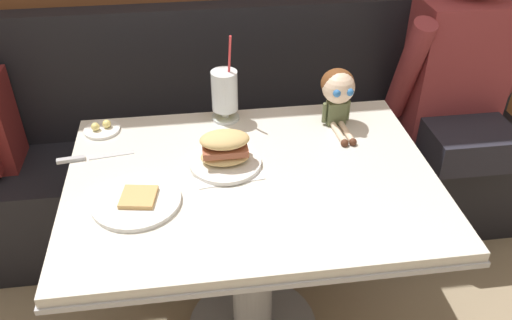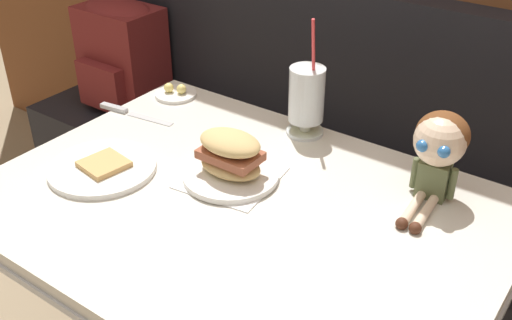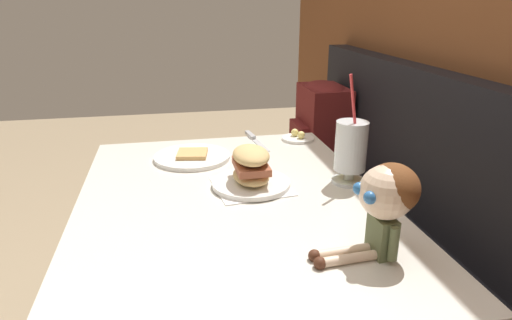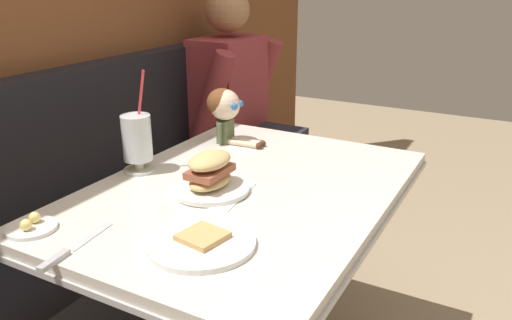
{
  "view_description": "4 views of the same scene",
  "coord_description": "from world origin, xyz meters",
  "px_view_note": "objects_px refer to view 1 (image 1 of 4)",
  "views": [
    {
      "loc": [
        -0.16,
        -1.08,
        1.69
      ],
      "look_at": [
        0.01,
        0.17,
        0.8
      ],
      "focal_mm": 37.21,
      "sensor_mm": 36.0,
      "label": 1
    },
    {
      "loc": [
        0.65,
        -0.66,
        1.5
      ],
      "look_at": [
        -0.01,
        0.26,
        0.8
      ],
      "focal_mm": 42.58,
      "sensor_mm": 36.0,
      "label": 2
    },
    {
      "loc": [
        1.06,
        0.03,
        1.24
      ],
      "look_at": [
        -0.02,
        0.25,
        0.84
      ],
      "focal_mm": 31.2,
      "sensor_mm": 36.0,
      "label": 3
    },
    {
      "loc": [
        -1.17,
        -0.5,
        1.33
      ],
      "look_at": [
        0.02,
        0.15,
        0.82
      ],
      "focal_mm": 35.99,
      "sensor_mm": 36.0,
      "label": 4
    }
  ],
  "objects_px": {
    "milkshake_glass": "(225,93)",
    "sandwich_plate": "(225,153)",
    "toast_plate": "(136,201)",
    "butter_saucer": "(102,129)",
    "seated_doll": "(338,90)",
    "butter_knife": "(82,158)",
    "diner_patron": "(460,72)"
  },
  "relations": [
    {
      "from": "milkshake_glass",
      "to": "sandwich_plate",
      "type": "bearing_deg",
      "value": -95.1
    },
    {
      "from": "toast_plate",
      "to": "milkshake_glass",
      "type": "distance_m",
      "value": 0.52
    },
    {
      "from": "butter_saucer",
      "to": "seated_doll",
      "type": "bearing_deg",
      "value": -4.06
    },
    {
      "from": "butter_knife",
      "to": "seated_doll",
      "type": "bearing_deg",
      "value": 7.19
    },
    {
      "from": "milkshake_glass",
      "to": "diner_patron",
      "type": "bearing_deg",
      "value": 13.49
    },
    {
      "from": "toast_plate",
      "to": "seated_doll",
      "type": "relative_size",
      "value": 1.13
    },
    {
      "from": "toast_plate",
      "to": "diner_patron",
      "type": "distance_m",
      "value": 1.43
    },
    {
      "from": "toast_plate",
      "to": "sandwich_plate",
      "type": "distance_m",
      "value": 0.3
    },
    {
      "from": "sandwich_plate",
      "to": "butter_saucer",
      "type": "bearing_deg",
      "value": 147.46
    },
    {
      "from": "milkshake_glass",
      "to": "sandwich_plate",
      "type": "xyz_separation_m",
      "value": [
        -0.03,
        -0.28,
        -0.06
      ]
    },
    {
      "from": "seated_doll",
      "to": "diner_patron",
      "type": "distance_m",
      "value": 0.7
    },
    {
      "from": "sandwich_plate",
      "to": "butter_knife",
      "type": "distance_m",
      "value": 0.45
    },
    {
      "from": "butter_saucer",
      "to": "butter_knife",
      "type": "distance_m",
      "value": 0.17
    },
    {
      "from": "toast_plate",
      "to": "butter_saucer",
      "type": "distance_m",
      "value": 0.42
    },
    {
      "from": "sandwich_plate",
      "to": "butter_saucer",
      "type": "relative_size",
      "value": 1.86
    },
    {
      "from": "butter_saucer",
      "to": "seated_doll",
      "type": "xyz_separation_m",
      "value": [
        0.79,
        -0.06,
        0.12
      ]
    },
    {
      "from": "toast_plate",
      "to": "butter_saucer",
      "type": "xyz_separation_m",
      "value": [
        -0.13,
        0.4,
        0.0
      ]
    },
    {
      "from": "sandwich_plate",
      "to": "butter_saucer",
      "type": "distance_m",
      "value": 0.47
    },
    {
      "from": "toast_plate",
      "to": "milkshake_glass",
      "type": "bearing_deg",
      "value": 56.11
    },
    {
      "from": "butter_saucer",
      "to": "diner_patron",
      "type": "distance_m",
      "value": 1.42
    },
    {
      "from": "butter_saucer",
      "to": "diner_patron",
      "type": "height_order",
      "value": "diner_patron"
    },
    {
      "from": "butter_saucer",
      "to": "butter_knife",
      "type": "relative_size",
      "value": 0.51
    },
    {
      "from": "butter_knife",
      "to": "toast_plate",
      "type": "bearing_deg",
      "value": -53.12
    },
    {
      "from": "sandwich_plate",
      "to": "seated_doll",
      "type": "xyz_separation_m",
      "value": [
        0.4,
        0.2,
        0.08
      ]
    },
    {
      "from": "toast_plate",
      "to": "butter_knife",
      "type": "bearing_deg",
      "value": 126.88
    },
    {
      "from": "butter_saucer",
      "to": "seated_doll",
      "type": "distance_m",
      "value": 0.8
    },
    {
      "from": "sandwich_plate",
      "to": "diner_patron",
      "type": "bearing_deg",
      "value": 27.16
    },
    {
      "from": "butter_knife",
      "to": "seated_doll",
      "type": "distance_m",
      "value": 0.85
    },
    {
      "from": "butter_saucer",
      "to": "seated_doll",
      "type": "height_order",
      "value": "seated_doll"
    },
    {
      "from": "milkshake_glass",
      "to": "butter_saucer",
      "type": "height_order",
      "value": "milkshake_glass"
    },
    {
      "from": "milkshake_glass",
      "to": "diner_patron",
      "type": "height_order",
      "value": "diner_patron"
    },
    {
      "from": "butter_knife",
      "to": "diner_patron",
      "type": "xyz_separation_m",
      "value": [
        1.44,
        0.42,
        -0.0
      ]
    }
  ]
}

